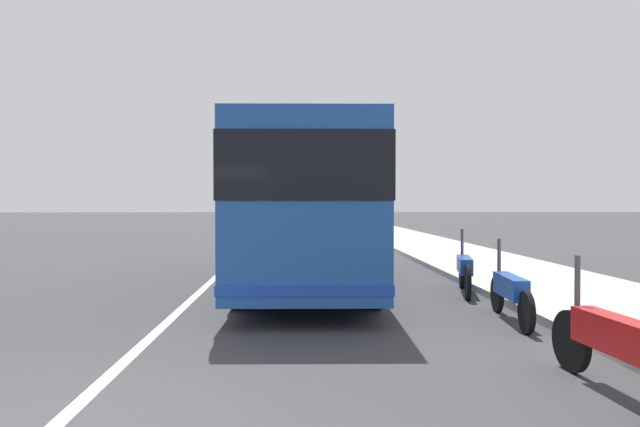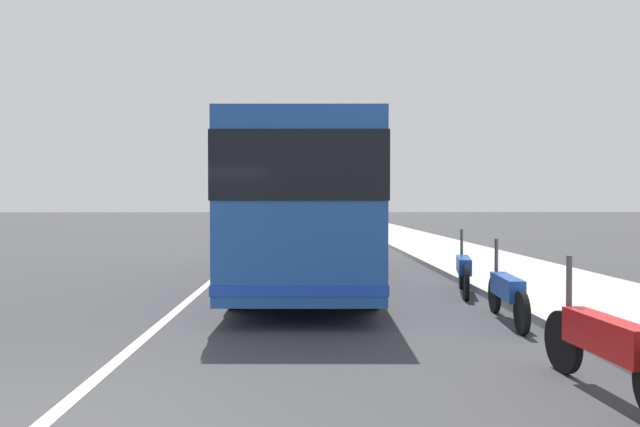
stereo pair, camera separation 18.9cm
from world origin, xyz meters
TOP-DOWN VIEW (x-y plane):
  - sidewalk_curb at (10.00, -7.49)m, footprint 110.00×3.60m
  - lane_divider_line at (10.00, 0.00)m, footprint 110.00×0.16m
  - coach_bus at (8.92, -2.28)m, footprint 10.70×2.88m
  - motorcycle_far_end at (0.91, -5.04)m, footprint 2.24×0.32m
  - motorcycle_mid_row at (4.29, -5.31)m, footprint 2.21×0.35m
  - motorcycle_nearest_curb at (7.04, -5.42)m, footprint 2.21×0.55m
  - car_oncoming at (36.57, -2.53)m, footprint 4.05×2.12m
  - car_far_distant at (27.66, -1.90)m, footprint 4.34×2.06m
  - car_behind_bus at (52.84, -2.87)m, footprint 4.09×1.92m
  - car_side_street at (39.43, 1.94)m, footprint 4.42×2.08m

SIDE VIEW (x-z plane):
  - lane_divider_line at x=10.00m, z-range 0.00..0.01m
  - sidewalk_curb at x=10.00m, z-range 0.00..0.14m
  - motorcycle_mid_row at x=4.29m, z-range -0.16..1.09m
  - motorcycle_nearest_curb at x=7.04m, z-range -0.16..1.13m
  - motorcycle_far_end at x=0.91m, z-range -0.16..1.13m
  - car_side_street at x=39.43m, z-range -0.03..1.38m
  - car_behind_bus at x=52.84m, z-range -0.03..1.43m
  - car_far_distant at x=27.66m, z-range -0.03..1.43m
  - car_oncoming at x=36.57m, z-range -0.05..1.47m
  - coach_bus at x=8.92m, z-range 0.26..3.50m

